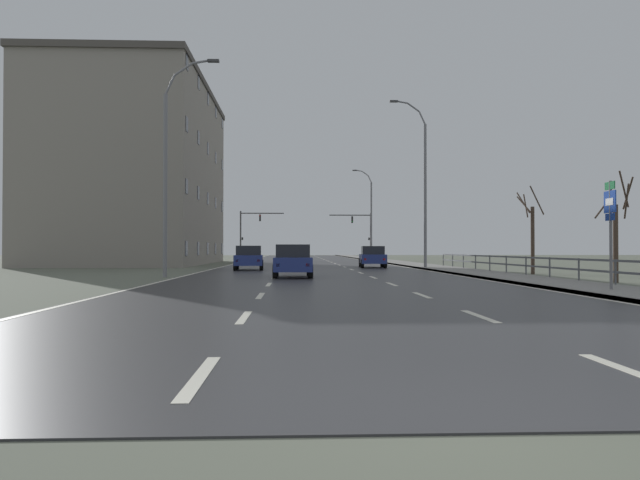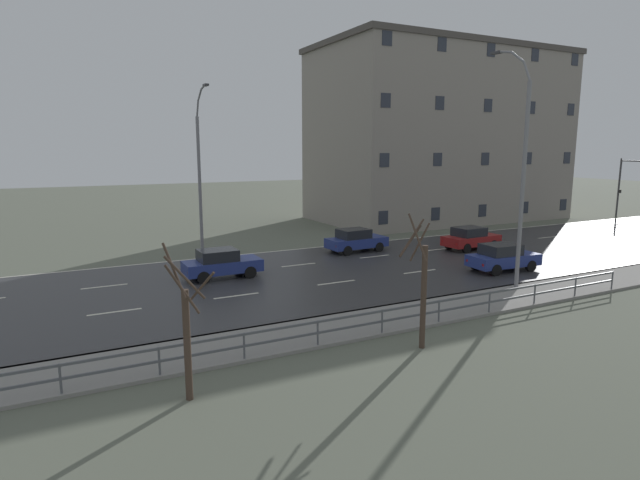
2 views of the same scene
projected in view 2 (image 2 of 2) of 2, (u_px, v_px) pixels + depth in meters
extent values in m
cube|color=#5B6051|center=(551.00, 246.00, 37.64)|extent=(160.00, 160.00, 0.12)
cube|color=beige|center=(104.00, 286.00, 26.29)|extent=(0.16, 2.20, 0.01)
cube|color=beige|center=(210.00, 275.00, 28.71)|extent=(0.16, 2.20, 0.01)
cube|color=beige|center=(299.00, 265.00, 31.14)|extent=(0.16, 2.20, 0.01)
cube|color=beige|center=(375.00, 256.00, 33.56)|extent=(0.16, 2.20, 0.01)
cube|color=beige|center=(440.00, 249.00, 35.99)|extent=(0.16, 2.20, 0.01)
cube|color=beige|center=(498.00, 243.00, 38.42)|extent=(0.16, 2.20, 0.01)
cube|color=beige|center=(548.00, 237.00, 40.84)|extent=(0.16, 2.20, 0.01)
cube|color=beige|center=(593.00, 232.00, 43.27)|extent=(0.16, 2.20, 0.01)
cube|color=beige|center=(634.00, 228.00, 45.69)|extent=(0.16, 2.20, 0.01)
cube|color=beige|center=(115.00, 312.00, 22.20)|extent=(0.16, 2.20, 0.01)
cube|color=beige|center=(236.00, 296.00, 24.62)|extent=(0.16, 2.20, 0.01)
cube|color=beige|center=(336.00, 283.00, 27.05)|extent=(0.16, 2.20, 0.01)
cube|color=beige|center=(420.00, 271.00, 29.47)|extent=(0.16, 2.20, 0.01)
cube|color=beige|center=(491.00, 262.00, 31.90)|extent=(0.16, 2.20, 0.01)
cube|color=beige|center=(551.00, 254.00, 34.33)|extent=(0.16, 2.20, 0.01)
cube|color=beige|center=(604.00, 247.00, 36.75)|extent=(0.16, 2.20, 0.01)
cube|color=beige|center=(577.00, 222.00, 49.02)|extent=(0.16, 120.00, 0.01)
cube|color=#515459|center=(318.00, 322.00, 18.10)|extent=(0.06, 32.28, 0.08)
cube|color=#515459|center=(318.00, 333.00, 18.17)|extent=(0.06, 32.28, 0.08)
cylinder|color=#515459|center=(61.00, 381.00, 14.55)|extent=(0.07, 0.07, 1.00)
cylinder|color=#515459|center=(159.00, 363.00, 15.76)|extent=(0.07, 0.07, 1.00)
cylinder|color=#515459|center=(244.00, 347.00, 16.97)|extent=(0.07, 0.07, 1.00)
cylinder|color=#515459|center=(318.00, 334.00, 18.18)|extent=(0.07, 0.07, 1.00)
cylinder|color=#515459|center=(382.00, 323.00, 19.39)|extent=(0.07, 0.07, 1.00)
cylinder|color=#515459|center=(439.00, 312.00, 20.59)|extent=(0.07, 0.07, 1.00)
cylinder|color=#515459|center=(489.00, 303.00, 21.80)|extent=(0.07, 0.07, 1.00)
cylinder|color=#515459|center=(535.00, 295.00, 23.01)|extent=(0.07, 0.07, 1.00)
cylinder|color=#515459|center=(575.00, 288.00, 24.22)|extent=(0.07, 0.07, 1.00)
cylinder|color=#515459|center=(612.00, 281.00, 25.43)|extent=(0.07, 0.07, 1.00)
cylinder|color=slate|center=(523.00, 189.00, 24.81)|extent=(0.20, 0.20, 9.96)
cylinder|color=slate|center=(527.00, 71.00, 24.05)|extent=(0.51, 0.11, 0.93)
cylinder|color=slate|center=(518.00, 57.00, 24.45)|extent=(0.86, 0.11, 0.65)
cylinder|color=slate|center=(504.00, 52.00, 25.16)|extent=(0.98, 0.11, 0.28)
cube|color=#333335|center=(496.00, 53.00, 25.57)|extent=(0.56, 0.24, 0.12)
cylinder|color=slate|center=(200.00, 188.00, 33.00)|extent=(0.20, 0.20, 8.84)
cylinder|color=slate|center=(198.00, 109.00, 31.96)|extent=(0.53, 0.11, 0.98)
cylinder|color=slate|center=(200.00, 95.00, 31.27)|extent=(0.91, 0.11, 0.68)
cylinder|color=slate|center=(203.00, 87.00, 30.39)|extent=(1.03, 0.11, 0.29)
cube|color=#333335|center=(206.00, 85.00, 29.94)|extent=(0.56, 0.24, 0.12)
cylinder|color=#38383A|center=(619.00, 188.00, 52.72)|extent=(0.18, 0.18, 5.91)
cube|color=black|center=(620.00, 191.00, 52.57)|extent=(0.18, 0.12, 0.32)
cube|color=navy|center=(223.00, 266.00, 28.05)|extent=(1.79, 4.11, 0.64)
cube|color=black|center=(218.00, 255.00, 27.83)|extent=(1.58, 2.01, 0.60)
cube|color=slate|center=(235.00, 254.00, 28.26)|extent=(1.40, 0.09, 0.51)
cylinder|color=black|center=(250.00, 272.00, 27.98)|extent=(0.22, 0.66, 0.66)
cylinder|color=black|center=(240.00, 266.00, 29.39)|extent=(0.22, 0.66, 0.66)
cylinder|color=black|center=(203.00, 278.00, 26.82)|extent=(0.22, 0.66, 0.66)
cylinder|color=black|center=(195.00, 271.00, 28.23)|extent=(0.22, 0.66, 0.66)
cube|color=red|center=(182.00, 267.00, 27.70)|extent=(0.16, 0.04, 0.14)
cube|color=red|center=(188.00, 273.00, 26.55)|extent=(0.16, 0.04, 0.14)
cube|color=navy|center=(357.00, 242.00, 35.13)|extent=(1.95, 4.18, 0.64)
cube|color=black|center=(354.00, 233.00, 34.90)|extent=(1.65, 2.07, 0.60)
cube|color=slate|center=(365.00, 233.00, 35.37)|extent=(1.41, 0.15, 0.51)
cylinder|color=black|center=(379.00, 247.00, 35.12)|extent=(0.25, 0.67, 0.66)
cylinder|color=black|center=(365.00, 243.00, 36.50)|extent=(0.25, 0.67, 0.66)
cylinder|color=black|center=(347.00, 251.00, 33.87)|extent=(0.25, 0.67, 0.66)
cylinder|color=black|center=(334.00, 247.00, 35.25)|extent=(0.25, 0.67, 0.66)
cube|color=red|center=(326.00, 243.00, 34.70)|extent=(0.16, 0.05, 0.14)
cube|color=red|center=(336.00, 247.00, 33.57)|extent=(0.16, 0.05, 0.14)
cube|color=navy|center=(503.00, 260.00, 29.63)|extent=(1.99, 4.19, 0.64)
cube|color=black|center=(501.00, 249.00, 29.42)|extent=(1.67, 2.09, 0.60)
cube|color=slate|center=(513.00, 248.00, 29.80)|extent=(1.41, 0.16, 0.51)
cylinder|color=black|center=(531.00, 266.00, 29.46)|extent=(0.26, 0.67, 0.66)
cylinder|color=black|center=(510.00, 260.00, 30.92)|extent=(0.26, 0.67, 0.66)
cylinder|color=black|center=(496.00, 270.00, 28.45)|extent=(0.26, 0.67, 0.66)
cylinder|color=black|center=(476.00, 264.00, 29.91)|extent=(0.26, 0.67, 0.66)
cube|color=red|center=(467.00, 260.00, 29.41)|extent=(0.16, 0.05, 0.14)
cube|color=red|center=(483.00, 265.00, 28.23)|extent=(0.16, 0.05, 0.14)
cube|color=maroon|center=(471.00, 240.00, 35.94)|extent=(1.99, 4.19, 0.64)
cube|color=black|center=(469.00, 232.00, 35.71)|extent=(1.67, 2.09, 0.60)
cube|color=slate|center=(479.00, 231.00, 36.18)|extent=(1.41, 0.16, 0.51)
cylinder|color=black|center=(493.00, 245.00, 35.94)|extent=(0.26, 0.67, 0.66)
cylinder|color=black|center=(475.00, 241.00, 37.31)|extent=(0.26, 0.67, 0.66)
cylinder|color=black|center=(466.00, 248.00, 34.67)|extent=(0.26, 0.67, 0.66)
cylinder|color=black|center=(449.00, 245.00, 36.05)|extent=(0.26, 0.67, 0.66)
cube|color=red|center=(443.00, 241.00, 35.49)|extent=(0.16, 0.05, 0.14)
cube|color=red|center=(457.00, 244.00, 34.36)|extent=(0.16, 0.05, 0.14)
cube|color=gray|center=(439.00, 138.00, 51.09)|extent=(12.67, 23.69, 15.73)
cube|color=#4C4742|center=(442.00, 52.00, 49.68)|extent=(12.93, 24.17, 0.50)
cube|color=#282D38|center=(383.00, 218.00, 41.86)|extent=(0.04, 0.90, 1.10)
cube|color=#282D38|center=(436.00, 214.00, 44.25)|extent=(0.04, 0.90, 1.10)
cube|color=#282D38|center=(482.00, 211.00, 46.65)|extent=(0.04, 0.90, 1.10)
cube|color=#282D38|center=(525.00, 207.00, 49.04)|extent=(0.04, 0.90, 1.10)
cube|color=#282D38|center=(563.00, 205.00, 51.43)|extent=(0.04, 0.90, 1.10)
cube|color=#282D38|center=(385.00, 160.00, 41.07)|extent=(0.04, 0.90, 1.10)
cube|color=#282D38|center=(438.00, 159.00, 43.46)|extent=(0.04, 0.90, 1.10)
cube|color=#282D38|center=(485.00, 159.00, 45.85)|extent=(0.04, 0.90, 1.10)
cube|color=#282D38|center=(528.00, 158.00, 48.24)|extent=(0.04, 0.90, 1.10)
cube|color=#282D38|center=(567.00, 158.00, 50.63)|extent=(0.04, 0.90, 1.10)
cube|color=#282D38|center=(386.00, 100.00, 40.27)|extent=(0.04, 0.90, 1.10)
cube|color=#282D38|center=(440.00, 103.00, 42.66)|extent=(0.04, 0.90, 1.10)
cube|color=#282D38|center=(488.00, 105.00, 45.06)|extent=(0.04, 0.90, 1.10)
cube|color=#282D38|center=(532.00, 108.00, 47.45)|extent=(0.04, 0.90, 1.10)
cube|color=#282D38|center=(571.00, 110.00, 49.84)|extent=(0.04, 0.90, 1.10)
cube|color=#282D38|center=(387.00, 38.00, 39.48)|extent=(0.04, 0.90, 1.10)
cube|color=#282D38|center=(442.00, 44.00, 41.87)|extent=(0.04, 0.90, 1.10)
cube|color=#282D38|center=(491.00, 50.00, 44.26)|extent=(0.04, 0.90, 1.10)
cube|color=#282D38|center=(535.00, 55.00, 46.65)|extent=(0.04, 0.90, 1.10)
cube|color=#282D38|center=(575.00, 60.00, 49.04)|extent=(0.04, 0.90, 1.10)
cylinder|color=#423328|center=(187.00, 346.00, 14.25)|extent=(0.20, 0.20, 3.16)
cylinder|color=#423328|center=(182.00, 289.00, 13.55)|extent=(0.34, 0.83, 1.38)
cylinder|color=#423328|center=(185.00, 278.00, 13.44)|extent=(0.22, 1.01, 1.25)
cylinder|color=#423328|center=(202.00, 287.00, 14.39)|extent=(1.04, 0.52, 1.05)
cylinder|color=#423328|center=(174.00, 271.00, 13.57)|extent=(0.64, 0.47, 1.45)
cylinder|color=#423328|center=(423.00, 297.00, 17.96)|extent=(0.20, 0.20, 3.65)
cylinder|color=#423328|center=(418.00, 238.00, 17.33)|extent=(0.87, 0.24, 1.56)
cylinder|color=#423328|center=(412.00, 237.00, 18.04)|extent=(0.31, 1.19, 1.22)
cylinder|color=#423328|center=(420.00, 242.00, 17.96)|extent=(0.14, 0.78, 1.32)
cylinder|color=#423328|center=(411.00, 241.00, 18.00)|extent=(0.41, 1.15, 1.03)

